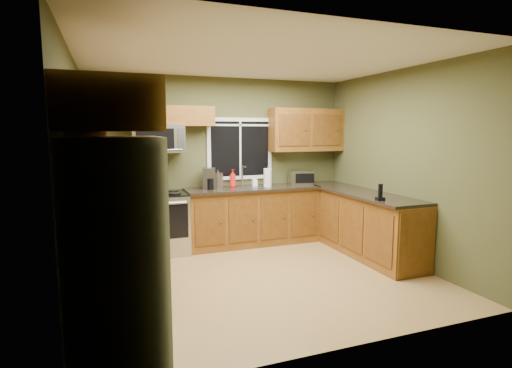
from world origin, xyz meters
TOP-DOWN VIEW (x-y plane):
  - floor at (0.00, 0.00)m, footprint 4.20×4.20m
  - ceiling at (0.00, 0.00)m, footprint 4.20×4.20m
  - back_wall at (0.00, 1.80)m, footprint 4.20×0.00m
  - front_wall at (0.00, -1.80)m, footprint 4.20×0.00m
  - left_wall at (-2.10, 0.00)m, footprint 0.00×3.60m
  - right_wall at (2.10, 0.00)m, footprint 0.00×3.60m
  - window at (0.30, 1.78)m, footprint 1.12×0.03m
  - base_cabinets_left at (-1.80, 0.48)m, footprint 0.60×2.65m
  - countertop_left at (-1.78, 0.48)m, footprint 0.65×2.65m
  - base_cabinets_back at (0.42, 1.50)m, footprint 2.17×0.60m
  - countertop_back at (0.42, 1.48)m, footprint 2.17×0.65m
  - base_cabinets_peninsula at (1.80, 0.54)m, footprint 0.60×2.52m
  - countertop_peninsula at (1.78, 0.55)m, footprint 0.65×2.50m
  - upper_cabinets_left at (-1.94, 0.48)m, footprint 0.33×2.65m
  - upper_cabinets_back_left at (-0.85, 1.64)m, footprint 1.30×0.33m
  - upper_cabinets_back_right at (1.45, 1.64)m, footprint 1.30×0.33m
  - upper_cabinet_over_fridge at (-1.74, -1.30)m, footprint 0.72×0.90m
  - refrigerator at (-1.74, -1.30)m, footprint 0.74×0.90m
  - range at (-1.05, 1.47)m, footprint 0.76×0.69m
  - microwave at (-1.05, 1.61)m, footprint 0.76×0.41m
  - sink at (0.30, 1.49)m, footprint 0.60×0.42m
  - toaster_oven at (1.31, 1.54)m, footprint 0.42×0.36m
  - coffee_maker at (-0.29, 1.56)m, footprint 0.25×0.30m
  - kettle at (-0.14, 1.58)m, footprint 0.22×0.22m
  - paper_towel_roll at (0.65, 1.42)m, footprint 0.16×0.16m
  - soap_bottle_a at (0.12, 1.62)m, footprint 0.13×0.14m
  - soap_bottle_b at (0.48, 1.57)m, footprint 0.08×0.08m
  - soap_bottle_c at (-0.21, 1.69)m, footprint 0.19×0.19m
  - cordless_phone at (1.56, -0.26)m, footprint 0.11×0.11m

SIDE VIEW (x-z plane):
  - floor at x=0.00m, z-range 0.00..0.00m
  - base_cabinets_peninsula at x=1.80m, z-range 0.00..0.90m
  - base_cabinets_left at x=-1.80m, z-range 0.00..0.90m
  - base_cabinets_back at x=0.42m, z-range 0.00..0.90m
  - range at x=-1.05m, z-range 0.00..0.94m
  - refrigerator at x=-1.74m, z-range 0.00..1.80m
  - countertop_left at x=-1.78m, z-range 0.90..0.94m
  - countertop_back at x=0.42m, z-range 0.90..0.94m
  - countertop_peninsula at x=1.78m, z-range 0.90..0.94m
  - sink at x=0.30m, z-range 0.77..1.13m
  - cordless_phone at x=1.56m, z-range 0.90..1.11m
  - soap_bottle_b at x=0.48m, z-range 0.94..1.11m
  - soap_bottle_c at x=-0.21m, z-range 0.94..1.13m
  - toaster_oven at x=1.31m, z-range 0.94..1.18m
  - kettle at x=-0.14m, z-range 0.93..1.23m
  - soap_bottle_a at x=0.12m, z-range 0.94..1.23m
  - paper_towel_roll at x=0.65m, z-range 0.92..1.26m
  - coffee_maker at x=-0.29m, z-range 0.93..1.26m
  - back_wall at x=0.00m, z-range -0.75..3.45m
  - front_wall at x=0.00m, z-range -0.75..3.45m
  - left_wall at x=-2.10m, z-range -0.45..3.15m
  - right_wall at x=2.10m, z-range -0.45..3.15m
  - window at x=0.30m, z-range 1.04..2.06m
  - microwave at x=-1.05m, z-range 1.52..1.94m
  - upper_cabinets_left at x=-1.94m, z-range 1.50..2.22m
  - upper_cabinets_back_right at x=1.45m, z-range 1.50..2.22m
  - upper_cabinet_over_fridge at x=-1.74m, z-range 1.84..2.22m
  - upper_cabinets_back_left at x=-0.85m, z-range 1.92..2.22m
  - ceiling at x=0.00m, z-range 2.70..2.70m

